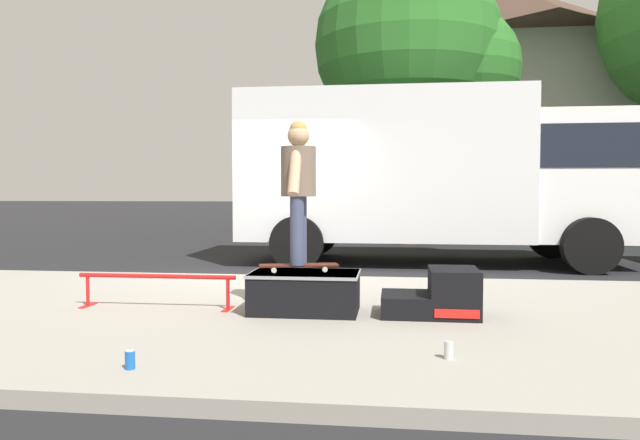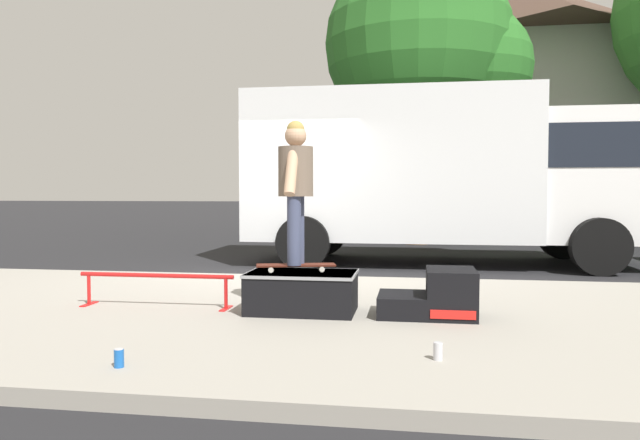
# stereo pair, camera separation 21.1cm
# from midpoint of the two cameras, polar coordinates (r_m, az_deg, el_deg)

# --- Properties ---
(ground_plane) EXTENTS (140.00, 140.00, 0.00)m
(ground_plane) POSITION_cam_midpoint_polar(r_m,az_deg,el_deg) (9.04, -6.16, -5.56)
(ground_plane) COLOR black
(sidewalk_slab) EXTENTS (50.00, 5.00, 0.12)m
(sidewalk_slab) POSITION_cam_midpoint_polar(r_m,az_deg,el_deg) (6.19, -12.61, -8.90)
(sidewalk_slab) COLOR gray
(sidewalk_slab) RESTS_ON ground
(skate_box) EXTENTS (1.06, 0.68, 0.39)m
(skate_box) POSITION_cam_midpoint_polar(r_m,az_deg,el_deg) (5.84, -2.49, -6.82)
(skate_box) COLOR black
(skate_box) RESTS_ON sidewalk_slab
(kicker_ramp) EXTENTS (0.91, 0.61, 0.45)m
(kicker_ramp) POSITION_cam_midpoint_polar(r_m,az_deg,el_deg) (5.78, 10.32, -7.21)
(kicker_ramp) COLOR black
(kicker_ramp) RESTS_ON sidewalk_slab
(grind_rail) EXTENTS (1.65, 0.28, 0.35)m
(grind_rail) POSITION_cam_midpoint_polar(r_m,az_deg,el_deg) (6.30, -16.39, -5.75)
(grind_rail) COLOR red
(grind_rail) RESTS_ON sidewalk_slab
(skateboard) EXTENTS (0.81, 0.39, 0.07)m
(skateboard) POSITION_cam_midpoint_polar(r_m,az_deg,el_deg) (5.88, -3.11, -4.40)
(skateboard) COLOR #4C1E14
(skateboard) RESTS_ON skate_box
(skater_kid) EXTENTS (0.34, 0.73, 1.41)m
(skater_kid) POSITION_cam_midpoint_polar(r_m,az_deg,el_deg) (5.83, -3.13, 3.85)
(skater_kid) COLOR #3F4766
(skater_kid) RESTS_ON skateboard
(soda_can) EXTENTS (0.07, 0.07, 0.13)m
(soda_can) POSITION_cam_midpoint_polar(r_m,az_deg,el_deg) (4.27, -19.21, -12.60)
(soda_can) COLOR #1959B2
(soda_can) RESTS_ON sidewalk_slab
(soda_can_b) EXTENTS (0.07, 0.07, 0.13)m
(soda_can_b) POSITION_cam_midpoint_polar(r_m,az_deg,el_deg) (4.35, 10.90, -12.21)
(soda_can_b) COLOR silver
(soda_can_b) RESTS_ON sidewalk_slab
(box_truck) EXTENTS (6.91, 2.63, 3.05)m
(box_truck) POSITION_cam_midpoint_polar(r_m,az_deg,el_deg) (10.93, 10.61, 4.78)
(box_truck) COLOR silver
(box_truck) RESTS_ON ground
(street_tree_main) EXTENTS (5.01, 4.56, 7.16)m
(street_tree_main) POSITION_cam_midpoint_polar(r_m,az_deg,el_deg) (15.27, 9.01, 15.70)
(street_tree_main) COLOR brown
(street_tree_main) RESTS_ON ground
(house_behind) EXTENTS (9.54, 8.22, 8.40)m
(house_behind) POSITION_cam_midpoint_polar(r_m,az_deg,el_deg) (22.01, 17.96, 10.28)
(house_behind) COLOR silver
(house_behind) RESTS_ON ground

